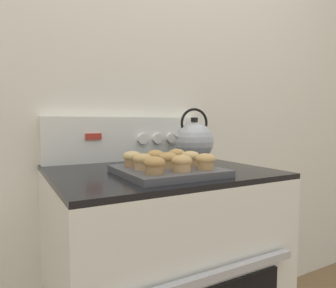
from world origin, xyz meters
TOP-DOWN VIEW (x-y plane):
  - wall_back at (0.00, 0.69)m, footprint 8.00×0.05m
  - stove_range at (0.00, 0.34)m, footprint 0.75×0.67m
  - control_panel at (0.00, 0.63)m, footprint 0.74×0.07m
  - muffin_pan at (-0.02, 0.22)m, footprint 0.31×0.31m
  - muffin_r0_c0 at (-0.12, 0.13)m, footprint 0.06×0.06m
  - muffin_r0_c1 at (-0.02, 0.13)m, footprint 0.06×0.06m
  - muffin_r0_c2 at (0.07, 0.13)m, footprint 0.06×0.06m
  - muffin_r1_c0 at (-0.11, 0.22)m, footprint 0.06×0.06m
  - muffin_r1_c1 at (-0.02, 0.22)m, footprint 0.06×0.06m
  - muffin_r1_c2 at (0.07, 0.22)m, footprint 0.06×0.06m
  - muffin_r2_c0 at (-0.11, 0.31)m, footprint 0.06×0.06m
  - muffin_r2_c1 at (-0.02, 0.31)m, footprint 0.06×0.06m
  - muffin_r2_c2 at (0.07, 0.32)m, footprint 0.06×0.06m
  - tea_kettle at (0.25, 0.47)m, footprint 0.20×0.17m

SIDE VIEW (x-z plane):
  - stove_range at x=0.00m, z-range 0.00..0.88m
  - muffin_pan at x=-0.02m, z-range 0.88..0.90m
  - muffin_r0_c0 at x=-0.12m, z-range 0.90..0.95m
  - muffin_r0_c1 at x=-0.02m, z-range 0.90..0.95m
  - muffin_r0_c2 at x=0.07m, z-range 0.90..0.95m
  - muffin_r1_c0 at x=-0.11m, z-range 0.90..0.95m
  - muffin_r1_c1 at x=-0.02m, z-range 0.90..0.95m
  - muffin_r1_c2 at x=0.07m, z-range 0.90..0.95m
  - muffin_r2_c0 at x=-0.11m, z-range 0.90..0.95m
  - muffin_r2_c1 at x=-0.02m, z-range 0.90..0.95m
  - muffin_r2_c2 at x=0.07m, z-range 0.90..0.95m
  - tea_kettle at x=0.25m, z-range 0.85..1.09m
  - control_panel at x=0.00m, z-range 0.88..1.08m
  - wall_back at x=0.00m, z-range 0.00..2.40m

